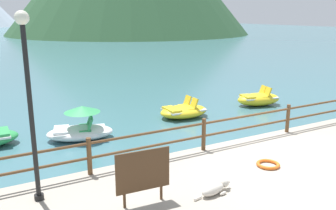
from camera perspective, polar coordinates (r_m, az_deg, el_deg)
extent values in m
plane|color=#3D6B75|center=(47.42, -20.09, 8.22)|extent=(200.00, 200.00, 0.00)
cylinder|color=brown|center=(9.17, -12.32, -7.90)|extent=(0.12, 0.12, 0.95)
cylinder|color=brown|center=(10.55, 5.65, -4.64)|extent=(0.12, 0.12, 0.95)
cylinder|color=brown|center=(12.72, 18.38, -2.02)|extent=(0.12, 0.12, 0.95)
cylinder|color=brown|center=(11.47, 12.71, -1.64)|extent=(23.80, 0.07, 0.07)
cylinder|color=brown|center=(11.58, 12.61, -3.45)|extent=(23.80, 0.07, 0.07)
cylinder|color=black|center=(7.82, -20.76, -1.81)|extent=(0.10, 0.10, 3.68)
sphere|color=silver|center=(7.55, -22.09, 12.65)|extent=(0.28, 0.28, 0.28)
cylinder|color=black|center=(8.46, -19.67, -13.49)|extent=(0.20, 0.20, 0.12)
cube|color=beige|center=(7.56, -4.00, -10.25)|extent=(1.10, 0.11, 0.80)
cube|color=#4C331E|center=(7.54, -3.96, -10.30)|extent=(1.18, 0.11, 0.88)
cylinder|color=#4C331E|center=(7.69, -6.89, -14.65)|extent=(0.06, 0.06, 0.35)
cylinder|color=#4C331E|center=(7.95, -1.08, -13.52)|extent=(0.06, 0.06, 0.35)
ellipsoid|color=beige|center=(8.22, 7.09, -13.10)|extent=(0.68, 0.38, 0.24)
sphere|color=beige|center=(8.45, 8.90, -12.04)|extent=(0.20, 0.20, 0.20)
ellipsoid|color=beige|center=(8.54, 9.39, -11.93)|extent=(0.13, 0.10, 0.08)
cylinder|color=beige|center=(8.01, 4.74, -14.45)|extent=(0.22, 0.08, 0.04)
ellipsoid|color=beige|center=(8.27, 8.69, -13.61)|extent=(0.21, 0.11, 0.07)
ellipsoid|color=beige|center=(8.45, 7.02, -12.88)|extent=(0.21, 0.11, 0.07)
torus|color=orange|center=(9.93, 15.52, -9.02)|extent=(0.61, 0.61, 0.09)
ellipsoid|color=white|center=(13.04, -13.70, -4.27)|extent=(2.53, 1.84, 0.45)
cube|color=silver|center=(13.02, -13.72, -3.94)|extent=(1.99, 1.48, 0.06)
cube|color=#339956|center=(13.25, -13.02, -3.26)|extent=(0.49, 0.49, 0.08)
cube|color=#339956|center=(13.19, -12.29, -2.30)|extent=(0.30, 0.44, 0.43)
cube|color=#339956|center=(12.75, -12.95, -3.95)|extent=(0.49, 0.49, 0.08)
cube|color=#339956|center=(12.69, -12.19, -2.96)|extent=(0.30, 0.44, 0.43)
cube|color=white|center=(13.01, -16.49, -3.86)|extent=(0.71, 1.01, 0.12)
cone|color=#339956|center=(12.80, -13.41, -0.63)|extent=(1.51, 1.51, 0.22)
ellipsoid|color=yellow|center=(17.81, 14.10, 0.89)|extent=(2.33, 1.55, 0.59)
cube|color=silver|center=(17.78, 14.12, 1.21)|extent=(1.83, 1.25, 0.06)
cube|color=yellow|center=(18.04, 14.21, 1.62)|extent=(0.47, 0.47, 0.08)
cube|color=yellow|center=(18.09, 14.74, 2.33)|extent=(0.29, 0.43, 0.43)
cube|color=yellow|center=(17.67, 14.95, 1.31)|extent=(0.47, 0.47, 0.08)
cube|color=yellow|center=(17.71, 15.49, 2.04)|extent=(0.29, 0.43, 0.43)
cube|color=yellow|center=(17.48, 12.47, 1.29)|extent=(0.63, 0.87, 0.12)
ellipsoid|color=yellow|center=(15.31, 2.50, -1.01)|extent=(2.14, 1.42, 0.50)
cube|color=silver|center=(15.29, 2.51, -0.69)|extent=(1.67, 1.16, 0.06)
cube|color=yellow|center=(15.58, 2.51, -0.15)|extent=(0.41, 0.41, 0.08)
cube|color=yellow|center=(15.61, 3.09, 0.71)|extent=(0.22, 0.40, 0.43)
cube|color=yellow|center=(15.12, 3.55, -0.60)|extent=(0.41, 0.41, 0.08)
cube|color=yellow|center=(15.16, 4.15, 0.28)|extent=(0.22, 0.40, 0.43)
cube|color=yellow|center=(15.00, 0.59, -0.74)|extent=(0.49, 0.97, 0.12)
cube|color=green|center=(13.37, -24.97, -3.96)|extent=(0.56, 0.96, 0.12)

